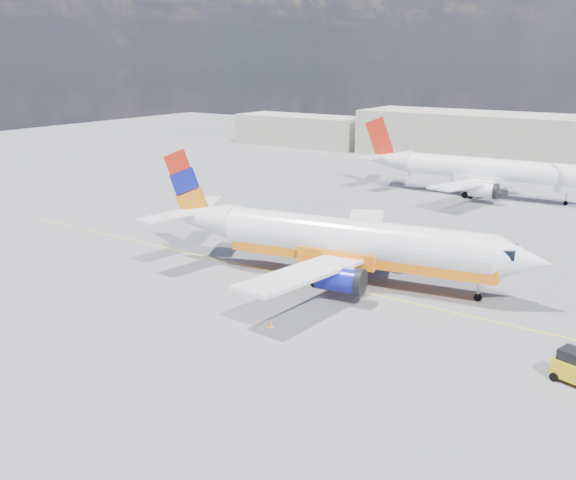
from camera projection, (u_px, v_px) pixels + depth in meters
The scene contains 7 objects.
ground at pixel (273, 287), 50.42m from camera, with size 240.00×240.00×0.00m, color #595A5E.
taxi_line at pixel (294, 277), 52.79m from camera, with size 70.00×0.15×0.01m, color yellow.
terminal_main at pixel (562, 141), 106.06m from camera, with size 70.00×14.00×8.00m, color beige.
terminal_annex at pixel (300, 130), 131.16m from camera, with size 26.00×10.00×6.00m, color beige.
main_jet at pixel (342, 241), 51.05m from camera, with size 32.73×25.44×9.88m.
second_jet at pixel (481, 172), 82.59m from camera, with size 31.66×24.99×9.60m.
traffic_cone at pixel (271, 324), 42.87m from camera, with size 0.38×0.38×0.53m.
Camera 1 is at (27.83, -38.47, 17.41)m, focal length 40.00 mm.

